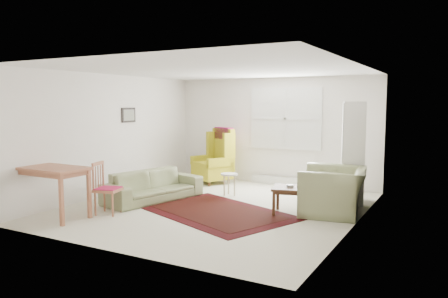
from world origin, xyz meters
The scene contains 10 objects.
room centered at (0.02, 0.21, 1.26)m, with size 5.04×5.54×2.51m.
rug centered at (0.18, -0.33, 0.01)m, with size 2.72×1.75×0.03m, color black, non-canonical shape.
sofa centered at (-1.37, -0.11, 0.40)m, with size 2.00×0.78×0.81m, color #82895B.
armchair centered at (2.01, 0.56, 0.48)m, with size 1.23×1.07×0.96m, color #82895B.
wingback_chair centered at (-1.28, 2.06, 0.67)m, with size 0.77×0.81×1.33m, color #B2A81B, non-canonical shape.
coffee_table centered at (1.36, 0.20, 0.24)m, with size 0.58×0.58×0.47m, color #492916, non-canonical shape.
stool centered at (-0.27, 1.02, 0.23)m, with size 0.35×0.35×0.47m, color white, non-canonical shape.
cabinet centered at (2.10, 1.63, 0.97)m, with size 0.41×0.78×1.94m, color silver, non-canonical shape.
desk centered at (-2.10, -1.94, 0.43)m, with size 1.35×0.68×0.86m, color #A96544, non-canonical shape.
desk_chair centered at (-1.38, -1.33, 0.45)m, with size 0.40×0.40×0.90m, color #A96544, non-canonical shape.
Camera 1 is at (3.91, -6.85, 1.91)m, focal length 35.00 mm.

